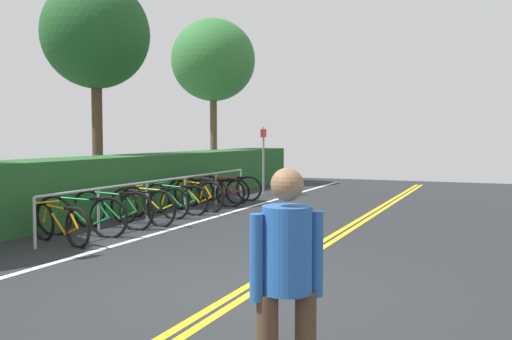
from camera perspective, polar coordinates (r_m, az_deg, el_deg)
name	(u,v)px	position (r m, az deg, el deg)	size (l,w,h in m)	color
ground_plane	(245,294)	(6.58, -1.10, -12.38)	(34.08, 12.20, 0.05)	#232628
centre_line_yellow_inner	(252,293)	(6.54, -0.45, -12.23)	(30.67, 0.10, 0.00)	gold
centre_line_yellow_outer	(239,291)	(6.61, -1.75, -12.08)	(30.67, 0.10, 0.00)	gold
bike_lane_stripe_white	(38,267)	(8.28, -21.07, -9.12)	(30.67, 0.12, 0.00)	white
bike_rack	(167,188)	(12.58, -8.91, -1.79)	(7.79, 0.05, 0.83)	#9EA0A5
bicycle_0	(60,224)	(9.90, -19.07, -5.14)	(0.62, 1.65, 0.70)	black
bicycle_1	(81,216)	(10.48, -17.13, -4.44)	(0.46, 1.81, 0.77)	black
bicycle_2	(112,209)	(11.19, -14.22, -3.86)	(0.46, 1.82, 0.78)	black
bicycle_3	(142,206)	(11.57, -11.36, -3.61)	(0.46, 1.73, 0.77)	black
bicycle_4	(154,202)	(12.43, -10.20, -3.22)	(0.46, 1.68, 0.72)	black
bicycle_5	(176,199)	(13.00, -8.06, -2.89)	(0.46, 1.73, 0.73)	black
bicycle_6	(195,195)	(13.55, -6.18, -2.53)	(0.54, 1.76, 0.77)	black
bicycle_7	(209,192)	(14.24, -4.69, -2.24)	(0.64, 1.75, 0.77)	black
bicycle_8	(220,191)	(14.96, -3.65, -2.11)	(0.46, 1.65, 0.69)	black
bicycle_9	(230,188)	(15.53, -2.66, -1.83)	(0.62, 1.72, 0.73)	black
pedestrian	(287,274)	(3.66, 3.11, -10.41)	(0.35, 0.40, 1.57)	#4C3826
sign_post_far	(263,154)	(16.82, 0.75, 1.62)	(0.36, 0.06, 2.03)	gray
hedge_backdrop	(144,180)	(14.72, -11.21, -0.99)	(16.74, 1.39, 1.29)	#235626
tree_mid	(96,35)	(15.29, -15.79, 12.89)	(2.71, 2.71, 5.71)	#473323
tree_far_right	(213,61)	(21.15, -4.32, 10.89)	(3.06, 3.06, 6.02)	brown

